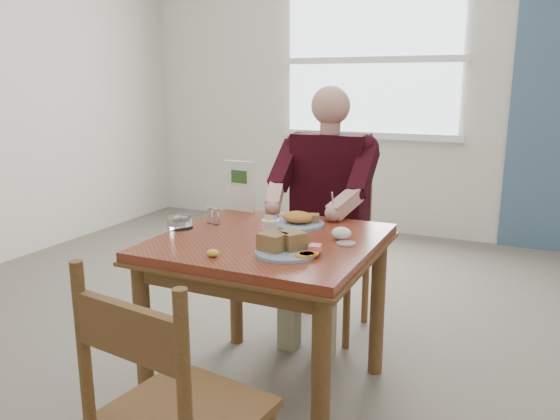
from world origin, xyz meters
The scene contains 16 objects.
floor centered at (0.00, 0.00, 0.00)m, with size 6.00×6.00×0.00m, color #675E53.
wall_back centered at (0.00, 3.00, 1.40)m, with size 5.50×5.50×0.00m, color silver.
lemon_wedge centered at (-0.08, -0.33, 0.76)m, with size 0.05×0.04×0.03m, color yellow.
napkin centered at (0.29, 0.09, 0.78)m, with size 0.09×0.07×0.05m, color white.
metal_dish centered at (0.34, 0.03, 0.75)m, with size 0.08×0.08×0.01m, color silver.
window centered at (-0.40, 2.97, 1.60)m, with size 1.72×0.04×1.42m.
table centered at (0.00, 0.00, 0.64)m, with size 0.92×0.92×0.75m.
chair_far centered at (0.00, 0.80, 0.48)m, with size 0.42×0.42×0.95m.
chair_near centered at (0.14, -0.93, 0.48)m, with size 0.47×0.47×0.95m.
diner centered at (0.00, 0.71, 0.81)m, with size 0.53×0.56×1.39m.
near_plate centered at (0.16, -0.18, 0.78)m, with size 0.31×0.31×0.08m.
far_plate centered at (0.04, 0.24, 0.77)m, with size 0.32×0.32×0.07m.
caddy centered at (-0.05, 0.12, 0.77)m, with size 0.11×0.11×0.06m.
shakers centered at (-0.34, 0.10, 0.79)m, with size 0.09×0.06×0.08m.
creamer centered at (-0.43, -0.04, 0.78)m, with size 0.16×0.16×0.05m.
menu centered at (-0.35, 0.38, 0.88)m, with size 0.18×0.03×0.26m.
Camera 1 is at (0.99, -2.04, 1.40)m, focal length 35.00 mm.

